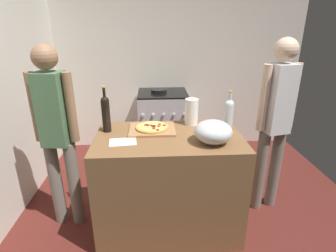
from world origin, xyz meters
TOP-DOWN VIEW (x-y plane):
  - ground_plane at (0.00, 1.20)m, footprint 3.81×3.00m
  - kitchen_wall_rear at (0.00, 2.45)m, footprint 3.81×0.10m
  - kitchen_wall_left at (-1.66, 1.20)m, footprint 0.10×3.00m
  - counter at (-0.13, 0.57)m, footprint 1.23×0.74m
  - cutting_board at (-0.27, 0.70)m, footprint 0.40×0.32m
  - pizza at (-0.27, 0.69)m, footprint 0.28×0.28m
  - mixing_bowl at (0.21, 0.41)m, footprint 0.30×0.30m
  - paper_towel_roll at (0.10, 0.83)m, footprint 0.12×0.12m
  - wine_bottle_amber at (-0.66, 0.70)m, footprint 0.07×0.07m
  - wine_bottle_dark at (0.39, 0.65)m, footprint 0.08×0.08m
  - recipe_sheet at (-0.50, 0.46)m, footprint 0.22×0.17m
  - stove at (-0.12, 2.05)m, footprint 0.67×0.63m
  - person_in_stripes at (-1.08, 0.67)m, footprint 0.38×0.22m
  - person_in_red at (0.88, 0.79)m, footprint 0.38×0.24m

SIDE VIEW (x-z plane):
  - ground_plane at x=0.00m, z-range -0.02..0.00m
  - counter at x=-0.13m, z-range 0.00..0.91m
  - stove at x=-0.12m, z-range -0.02..0.95m
  - recipe_sheet at x=-0.50m, z-range 0.91..0.92m
  - cutting_board at x=-0.27m, z-range 0.91..0.93m
  - pizza at x=-0.27m, z-range 0.93..0.96m
  - person_in_stripes at x=-1.08m, z-range 0.13..1.78m
  - person_in_red at x=0.88m, z-range 0.13..1.82m
  - mixing_bowl at x=0.21m, z-range 0.91..1.10m
  - paper_towel_roll at x=0.10m, z-range 0.91..1.16m
  - wine_bottle_dark at x=0.39m, z-range 0.89..1.25m
  - wine_bottle_amber at x=-0.66m, z-range 0.89..1.28m
  - kitchen_wall_rear at x=0.00m, z-range 0.00..2.60m
  - kitchen_wall_left at x=-1.66m, z-range 0.00..2.60m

